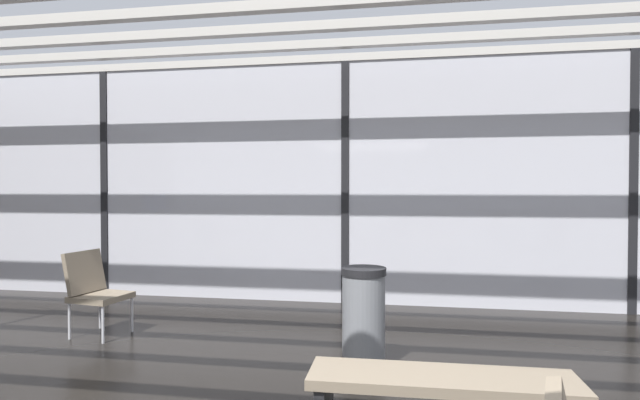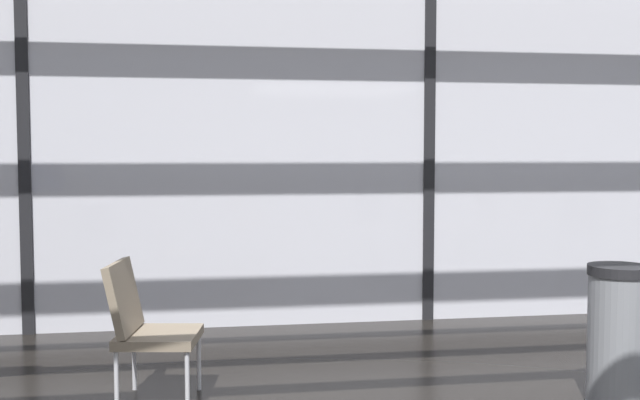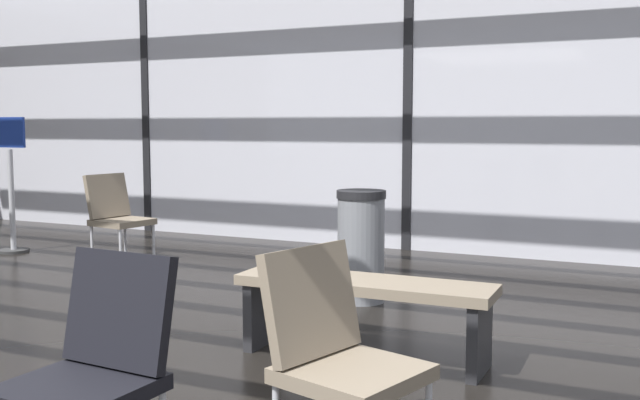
% 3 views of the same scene
% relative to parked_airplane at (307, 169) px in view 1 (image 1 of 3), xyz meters
% --- Properties ---
extents(glass_curtain_wall, '(14.00, 0.08, 3.21)m').
position_rel_parked_airplane_xyz_m(glass_curtain_wall, '(1.40, -4.45, -0.37)').
color(glass_curtain_wall, silver).
rests_on(glass_curtain_wall, ground).
extents(window_mullion_0, '(0.10, 0.12, 3.21)m').
position_rel_parked_airplane_xyz_m(window_mullion_0, '(-2.10, -4.45, -0.37)').
color(window_mullion_0, black).
rests_on(window_mullion_0, ground).
extents(window_mullion_1, '(0.10, 0.12, 3.21)m').
position_rel_parked_airplane_xyz_m(window_mullion_1, '(1.40, -4.45, -0.37)').
color(window_mullion_1, black).
rests_on(window_mullion_1, ground).
extents(window_mullion_2, '(0.10, 0.12, 3.21)m').
position_rel_parked_airplane_xyz_m(window_mullion_2, '(4.90, -4.45, -0.37)').
color(window_mullion_2, black).
rests_on(window_mullion_2, ground).
extents(parked_airplane, '(11.86, 3.94, 3.94)m').
position_rel_parked_airplane_xyz_m(parked_airplane, '(0.00, 0.00, 0.00)').
color(parked_airplane, silver).
rests_on(parked_airplane, ground).
extents(lounge_chair_2, '(0.59, 0.56, 0.87)m').
position_rel_parked_airplane_xyz_m(lounge_chair_2, '(-1.00, -6.37, -1.48)').
color(lounge_chair_2, '#7F705B').
rests_on(lounge_chair_2, ground).
extents(waiting_bench, '(1.51, 0.43, 0.47)m').
position_rel_parked_airplane_xyz_m(waiting_bench, '(2.40, -8.20, -1.61)').
color(waiting_bench, '#7F705B').
rests_on(waiting_bench, ground).
extents(trash_bin, '(0.38, 0.38, 0.86)m').
position_rel_parked_airplane_xyz_m(trash_bin, '(1.85, -6.90, -1.54)').
color(trash_bin, slate).
rests_on(trash_bin, ground).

